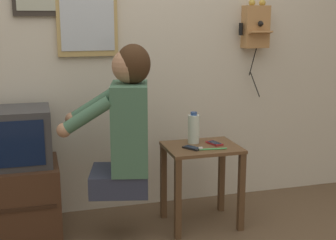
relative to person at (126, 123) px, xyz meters
name	(u,v)px	position (x,y,z in m)	size (l,w,h in m)	color
wall_back	(120,36)	(0.08, 0.54, 0.51)	(6.80, 0.05, 2.55)	beige
side_table	(201,165)	(0.53, 0.06, -0.34)	(0.49, 0.39, 0.56)	brown
person	(126,123)	(0.00, 0.00, 0.00)	(0.60, 0.48, 0.93)	#2D3347
tv_stand	(13,200)	(-0.71, 0.26, -0.53)	(0.60, 0.48, 0.48)	#422819
television	(12,137)	(-0.69, 0.26, -0.11)	(0.49, 0.38, 0.37)	#38383A
wall_phone_antique	(256,26)	(1.09, 0.46, 0.57)	(0.23, 0.18, 0.73)	#AD7A47
cell_phone_held	(192,148)	(0.44, 0.01, -0.20)	(0.12, 0.14, 0.01)	black
cell_phone_spare	(214,143)	(0.63, 0.08, -0.20)	(0.09, 0.14, 0.01)	maroon
water_bottle	(194,129)	(0.50, 0.15, -0.10)	(0.08, 0.08, 0.22)	silver
toothbrush	(211,149)	(0.55, -0.04, -0.20)	(0.19, 0.03, 0.02)	#4CBF66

